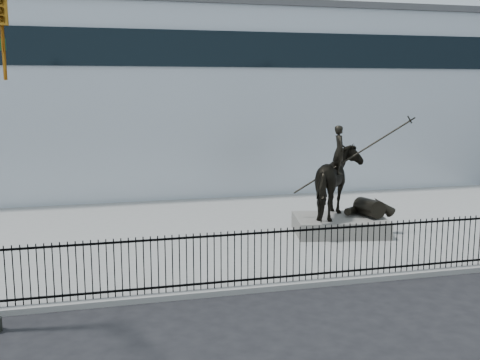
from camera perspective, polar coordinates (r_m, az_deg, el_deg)
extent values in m
plane|color=black|center=(14.27, 5.79, -12.51)|extent=(120.00, 120.00, 0.00)
cube|color=gray|center=(20.63, -0.87, -5.28)|extent=(30.00, 12.00, 0.15)
cube|color=silver|center=(32.75, -6.20, 7.98)|extent=(44.00, 14.00, 9.00)
cube|color=black|center=(15.27, 4.19, -9.78)|extent=(22.00, 0.05, 0.05)
cube|color=black|center=(14.90, 4.25, -5.24)|extent=(22.00, 0.05, 0.05)
cube|color=black|center=(15.08, 4.22, -7.63)|extent=(22.00, 0.03, 1.50)
cube|color=#615F59|center=(20.37, 10.10, -4.54)|extent=(3.51, 2.74, 0.59)
imported|color=black|center=(20.05, 10.23, -0.23)|extent=(2.58, 2.86, 2.51)
imported|color=black|center=(19.87, 10.05, 3.03)|extent=(0.52, 0.69, 1.70)
cylinder|color=black|center=(20.01, 11.27, 2.29)|extent=(3.98, 0.84, 2.56)
imported|color=orange|center=(8.48, -22.97, 13.07)|extent=(0.18, 0.22, 1.10)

